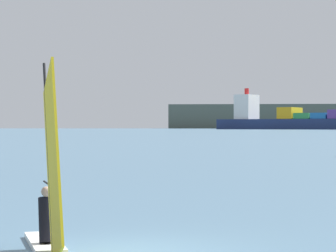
% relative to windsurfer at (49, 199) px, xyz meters
% --- Properties ---
extents(ground_plane, '(4000.00, 4000.00, 0.00)m').
position_rel_windsurfer_xyz_m(ground_plane, '(1.75, 0.35, -1.07)').
color(ground_plane, '#476B84').
extents(windsurfer, '(2.30, 4.02, 4.14)m').
position_rel_windsurfer_xyz_m(windsurfer, '(0.00, 0.00, 0.00)').
color(windsurfer, white).
rests_on(windsurfer, ground_plane).
extents(cargo_ship, '(198.24, 99.97, 37.97)m').
position_rel_windsurfer_xyz_m(cargo_ship, '(8.25, 641.89, 7.29)').
color(cargo_ship, navy).
rests_on(cargo_ship, ground_plane).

